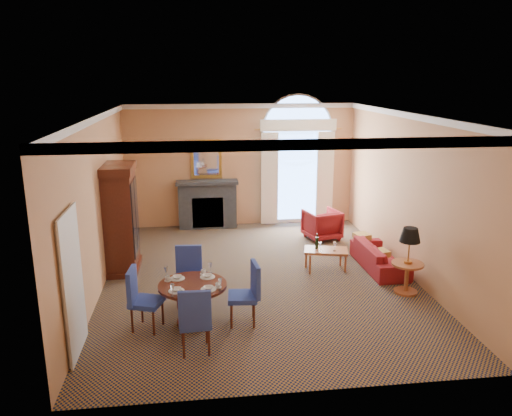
{
  "coord_description": "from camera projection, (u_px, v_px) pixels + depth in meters",
  "views": [
    {
      "loc": [
        -1.21,
        -9.15,
        3.88
      ],
      "look_at": [
        0.0,
        0.5,
        1.3
      ],
      "focal_mm": 35.0,
      "sensor_mm": 36.0,
      "label": 1
    }
  ],
  "objects": [
    {
      "name": "dining_chair_east",
      "position": [
        249.0,
        289.0,
        7.95
      ],
      "size": [
        0.51,
        0.5,
        1.03
      ],
      "rotation": [
        0.0,
        0.0,
        1.48
      ],
      "color": "#263B95",
      "rests_on": "ground"
    },
    {
      "name": "armoire",
      "position": [
        121.0,
        220.0,
        10.08
      ],
      "size": [
        0.63,
        1.12,
        2.2
      ],
      "color": "#3E170E",
      "rests_on": "ground"
    },
    {
      "name": "side_table",
      "position": [
        409.0,
        252.0,
        9.03
      ],
      "size": [
        0.58,
        0.58,
        1.22
      ],
      "color": "#A95A32",
      "rests_on": "ground"
    },
    {
      "name": "sofa",
      "position": [
        380.0,
        256.0,
        10.35
      ],
      "size": [
        0.72,
        1.78,
        0.52
      ],
      "primitive_type": "imported",
      "rotation": [
        0.0,
        0.0,
        1.59
      ],
      "color": "maroon",
      "rests_on": "ground"
    },
    {
      "name": "ground",
      "position": [
        259.0,
        277.0,
        9.92
      ],
      "size": [
        7.5,
        7.5,
        0.0
      ],
      "primitive_type": "plane",
      "color": "#131C3C",
      "rests_on": "ground"
    },
    {
      "name": "room_envelope",
      "position": [
        254.0,
        147.0,
        9.91
      ],
      "size": [
        6.04,
        7.52,
        3.45
      ],
      "color": "tan",
      "rests_on": "ground"
    },
    {
      "name": "dining_chair_south",
      "position": [
        195.0,
        317.0,
        7.04
      ],
      "size": [
        0.48,
        0.49,
        1.03
      ],
      "rotation": [
        0.0,
        0.0,
        0.06
      ],
      "color": "#263B95",
      "rests_on": "ground"
    },
    {
      "name": "armchair",
      "position": [
        322.0,
        224.0,
        12.2
      ],
      "size": [
        0.95,
        0.97,
        0.73
      ],
      "primitive_type": "imported",
      "rotation": [
        0.0,
        0.0,
        3.4
      ],
      "color": "maroon",
      "rests_on": "ground"
    },
    {
      "name": "dining_chair_north",
      "position": [
        190.0,
        271.0,
        8.69
      ],
      "size": [
        0.57,
        0.57,
        1.03
      ],
      "rotation": [
        0.0,
        0.0,
        2.85
      ],
      "color": "#263B95",
      "rests_on": "ground"
    },
    {
      "name": "dining_chair_west",
      "position": [
        140.0,
        295.0,
        7.75
      ],
      "size": [
        0.58,
        0.58,
        1.03
      ],
      "rotation": [
        0.0,
        0.0,
        -1.91
      ],
      "color": "#263B95",
      "rests_on": "ground"
    },
    {
      "name": "dining_table",
      "position": [
        193.0,
        294.0,
        7.94
      ],
      "size": [
        1.09,
        1.09,
        0.89
      ],
      "color": "#3E170E",
      "rests_on": "ground"
    },
    {
      "name": "coffee_table",
      "position": [
        326.0,
        251.0,
        10.21
      ],
      "size": [
        0.97,
        0.68,
        0.76
      ],
      "rotation": [
        0.0,
        0.0,
        -0.24
      ],
      "color": "#A95A32",
      "rests_on": "ground"
    }
  ]
}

